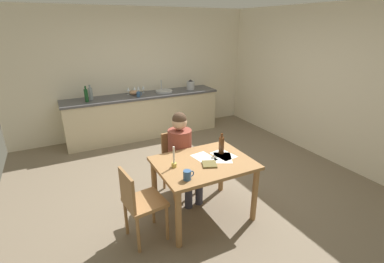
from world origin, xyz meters
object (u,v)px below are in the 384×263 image
(mixing_bowl, at_px, (134,93))
(wine_glass_near_sink, at_px, (143,88))
(person_seated, at_px, (182,150))
(coffee_mug, at_px, (187,175))
(chair_at_table, at_px, (178,160))
(wine_glass_back_left, at_px, (134,89))
(bottle_oil, at_px, (86,95))
(teacup_on_counter, at_px, (138,94))
(wine_glass_by_kettle, at_px, (138,88))
(book_magazine, at_px, (209,164))
(bottle_vinegar, at_px, (91,94))
(sink_unit, at_px, (164,91))
(wine_glass_back_right, at_px, (128,89))
(candlestick, at_px, (174,161))
(wine_bottle_on_table, at_px, (221,145))
(dining_table, at_px, (204,170))
(chair_side_empty, at_px, (140,202))
(stovetop_kettle, at_px, (191,85))

(mixing_bowl, bearing_deg, wine_glass_near_sink, 17.58)
(person_seated, xyz_separation_m, wine_glass_near_sink, (0.29, 2.57, 0.33))
(mixing_bowl, height_order, wine_glass_near_sink, wine_glass_near_sink)
(coffee_mug, bearing_deg, chair_at_table, 72.17)
(wine_glass_back_left, bearing_deg, mixing_bowl, -113.73)
(bottle_oil, distance_m, teacup_on_counter, 0.98)
(wine_glass_back_left, relative_size, teacup_on_counter, 1.38)
(coffee_mug, height_order, wine_glass_by_kettle, wine_glass_by_kettle)
(book_magazine, bearing_deg, bottle_vinegar, 127.65)
(person_seated, distance_m, wine_glass_back_left, 2.59)
(sink_unit, relative_size, wine_glass_back_right, 2.34)
(candlestick, height_order, mixing_bowl, candlestick)
(book_magazine, relative_size, wine_bottle_on_table, 0.62)
(chair_at_table, relative_size, mixing_bowl, 4.47)
(book_magazine, height_order, wine_glass_back_right, wine_glass_back_right)
(chair_at_table, distance_m, sink_unit, 2.42)
(person_seated, xyz_separation_m, bottle_oil, (-0.88, 2.33, 0.35))
(chair_at_table, xyz_separation_m, sink_unit, (0.71, 2.27, 0.45))
(bottle_oil, xyz_separation_m, teacup_on_counter, (0.97, -0.07, -0.07))
(dining_table, xyz_separation_m, wine_glass_back_left, (0.06, 3.09, 0.38))
(book_magazine, relative_size, wine_glass_near_sink, 1.09)
(dining_table, height_order, sink_unit, sink_unit)
(chair_side_empty, relative_size, teacup_on_counter, 7.82)
(wine_glass_back_right, bearing_deg, teacup_on_counter, -67.68)
(wine_glass_by_kettle, bearing_deg, wine_glass_near_sink, 0.00)
(person_seated, bearing_deg, wine_glass_back_left, 87.73)
(dining_table, bearing_deg, wine_glass_back_right, 91.18)
(chair_side_empty, height_order, teacup_on_counter, teacup_on_counter)
(dining_table, height_order, chair_at_table, chair_at_table)
(chair_at_table, relative_size, chair_side_empty, 0.98)
(wine_glass_by_kettle, bearing_deg, bottle_vinegar, -173.27)
(stovetop_kettle, xyz_separation_m, wine_glass_back_right, (-1.36, 0.15, 0.01))
(stovetop_kettle, height_order, wine_glass_back_right, stovetop_kettle)
(person_seated, xyz_separation_m, wine_glass_back_right, (-0.03, 2.57, 0.33))
(bottle_oil, xyz_separation_m, mixing_bowl, (0.95, 0.16, -0.08))
(wine_glass_near_sink, height_order, wine_glass_back_right, same)
(mixing_bowl, height_order, stovetop_kettle, stovetop_kettle)
(chair_at_table, distance_m, teacup_on_counter, 2.18)
(dining_table, bearing_deg, bottle_oil, 107.76)
(chair_at_table, relative_size, wine_bottle_on_table, 3.20)
(dining_table, xyz_separation_m, wine_glass_near_sink, (0.26, 3.09, 0.38))
(wine_glass_back_right, bearing_deg, bottle_vinegar, -171.41)
(bottle_oil, relative_size, mixing_bowl, 1.55)
(wine_glass_back_right, relative_size, teacup_on_counter, 1.38)
(sink_unit, bearing_deg, bottle_oil, -176.80)
(bottle_vinegar, bearing_deg, dining_table, -74.57)
(candlestick, bearing_deg, dining_table, -5.72)
(dining_table, height_order, wine_glass_near_sink, wine_glass_near_sink)
(wine_glass_back_right, bearing_deg, candlestick, -95.62)
(bottle_oil, distance_m, wine_glass_back_right, 0.88)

